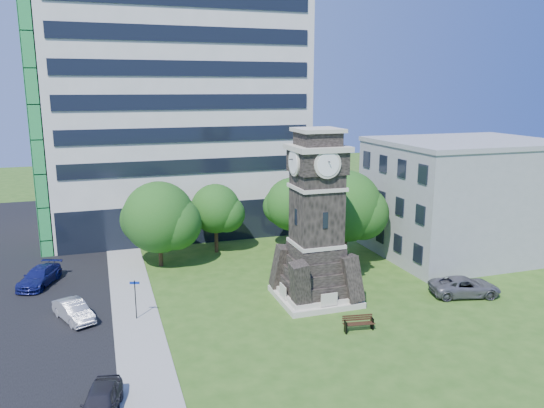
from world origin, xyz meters
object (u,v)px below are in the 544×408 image
object	(u,v)px
car_street_north	(39,277)
car_east_lot	(465,287)
car_street_south	(101,402)
park_bench	(358,322)
clock_tower	(316,228)
car_street_mid	(74,311)
street_sign	(135,295)

from	to	relation	value
car_street_north	car_east_lot	size ratio (longest dim) A/B	0.94
car_street_south	park_bench	world-z (taller)	car_street_south
clock_tower	car_street_mid	xyz separation A→B (m)	(-16.37, 1.62, -4.63)
park_bench	street_sign	size ratio (longest dim) A/B	0.73
car_street_south	car_street_north	world-z (taller)	car_street_north
park_bench	car_street_south	bearing A→B (deg)	-155.95
car_street_north	park_bench	xyz separation A→B (m)	(19.68, -14.71, -0.15)
car_street_mid	park_bench	world-z (taller)	car_street_mid
clock_tower	street_sign	world-z (taller)	clock_tower
car_street_north	car_east_lot	distance (m)	32.05
car_street_north	park_bench	size ratio (longest dim) A/B	2.42
clock_tower	park_bench	bearing A→B (deg)	-83.80
street_sign	car_east_lot	bearing A→B (deg)	9.13
car_street_south	car_street_north	distance (m)	19.38
street_sign	car_street_north	bearing A→B (deg)	144.70
clock_tower	car_street_south	bearing A→B (deg)	-146.64
car_street_north	car_east_lot	bearing A→B (deg)	-0.67
car_east_lot	street_sign	size ratio (longest dim) A/B	1.87
clock_tower	car_street_mid	distance (m)	17.09
clock_tower	car_street_mid	bearing A→B (deg)	174.34
car_street_north	park_bench	bearing A→B (deg)	-15.41
clock_tower	car_street_mid	world-z (taller)	clock_tower
car_street_south	car_street_north	bearing A→B (deg)	115.08
street_sign	car_street_mid	bearing A→B (deg)	-178.87
clock_tower	park_bench	world-z (taller)	clock_tower
car_east_lot	street_sign	world-z (taller)	street_sign
car_street_north	clock_tower	bearing A→B (deg)	-4.27
clock_tower	park_bench	size ratio (longest dim) A/B	6.26
car_street_mid	street_sign	size ratio (longest dim) A/B	1.47
car_street_south	street_sign	distance (m)	10.56
car_street_mid	car_street_north	bearing A→B (deg)	85.21
car_street_north	car_street_mid	bearing A→B (deg)	-48.84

